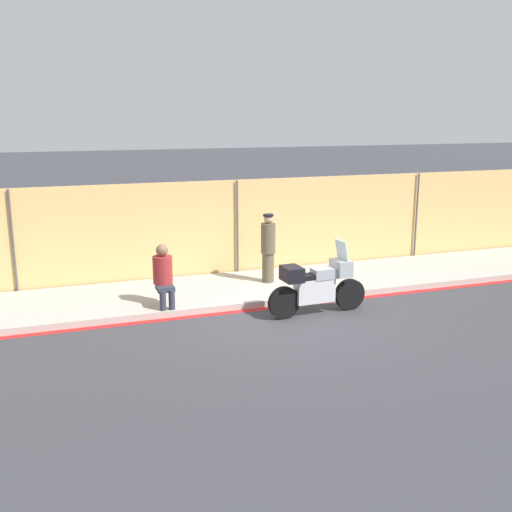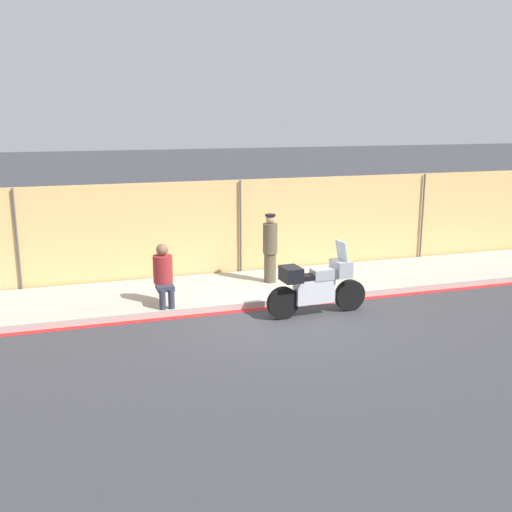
# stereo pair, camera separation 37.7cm
# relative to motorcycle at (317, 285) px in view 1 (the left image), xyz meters

# --- Properties ---
(ground_plane) EXTENTS (120.00, 120.00, 0.00)m
(ground_plane) POSITION_rel_motorcycle_xyz_m (-0.66, -0.09, -0.63)
(ground_plane) COLOR #38383D
(sidewalk) EXTENTS (39.38, 2.60, 0.14)m
(sidewalk) POSITION_rel_motorcycle_xyz_m (-0.66, 2.07, -0.56)
(sidewalk) COLOR #ADA89E
(sidewalk) RESTS_ON ground_plane
(curb_paint_stripe) EXTENTS (39.38, 0.18, 0.01)m
(curb_paint_stripe) POSITION_rel_motorcycle_xyz_m (-0.66, 0.68, -0.62)
(curb_paint_stripe) COLOR red
(curb_paint_stripe) RESTS_ON ground_plane
(storefront_fence) EXTENTS (37.41, 0.17, 2.48)m
(storefront_fence) POSITION_rel_motorcycle_xyz_m (-0.66, 3.46, 0.62)
(storefront_fence) COLOR #E5B26B
(storefront_fence) RESTS_ON ground_plane
(motorcycle) EXTENTS (2.22, 0.56, 1.54)m
(motorcycle) POSITION_rel_motorcycle_xyz_m (0.00, 0.00, 0.00)
(motorcycle) COLOR black
(motorcycle) RESTS_ON ground_plane
(officer_standing) EXTENTS (0.35, 0.35, 1.65)m
(officer_standing) POSITION_rel_motorcycle_xyz_m (-0.27, 2.19, 0.36)
(officer_standing) COLOR brown
(officer_standing) RESTS_ON sidewalk
(person_seated_on_curb) EXTENTS (0.41, 0.69, 1.31)m
(person_seated_on_curb) POSITION_rel_motorcycle_xyz_m (-2.98, 1.24, 0.23)
(person_seated_on_curb) COLOR #2D3342
(person_seated_on_curb) RESTS_ON sidewalk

